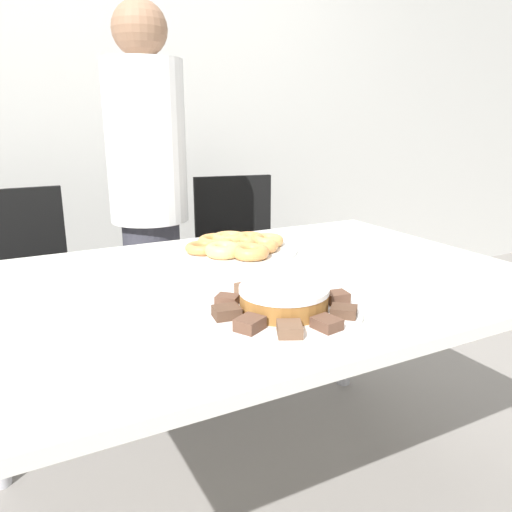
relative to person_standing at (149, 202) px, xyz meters
name	(u,v)px	position (x,y,z in m)	size (l,w,h in m)	color
ground_plane	(254,502)	(0.06, -0.79, -0.85)	(12.00, 12.00, 0.00)	gray
wall_back	(110,93)	(0.06, 0.84, 0.45)	(8.00, 0.05, 2.60)	beige
table	(254,305)	(0.06, -0.79, -0.18)	(1.52, 1.04, 0.75)	silver
person_standing	(149,202)	(0.00, 0.00, 0.00)	(0.31, 0.31, 1.59)	#383842
office_chair_left	(27,307)	(-0.49, 0.19, -0.42)	(0.45, 0.45, 0.89)	black
office_chair_right	(241,273)	(0.50, 0.19, -0.42)	(0.52, 0.52, 0.89)	black
plate_cake	(284,312)	(0.00, -1.05, -0.10)	(0.35, 0.35, 0.01)	white
plate_donuts	(237,250)	(0.14, -0.52, -0.10)	(0.40, 0.40, 0.01)	white
frosted_cake	(284,298)	(0.00, -1.05, -0.06)	(0.20, 0.20, 0.05)	#9E662D
lamington_0	(337,297)	(0.13, -1.07, -0.08)	(0.06, 0.05, 0.03)	brown
lamington_1	(312,289)	(0.11, -0.99, -0.08)	(0.07, 0.06, 0.02)	brown
lamington_2	(279,285)	(0.05, -0.93, -0.08)	(0.05, 0.06, 0.02)	brown
lamington_3	(248,289)	(-0.03, -0.92, -0.08)	(0.05, 0.06, 0.02)	brown
lamington_4	(227,300)	(-0.10, -0.96, -0.08)	(0.07, 0.07, 0.02)	brown
lamington_5	(227,312)	(-0.14, -1.03, -0.08)	(0.06, 0.06, 0.02)	#513828
lamington_6	(250,324)	(-0.12, -1.12, -0.08)	(0.07, 0.07, 0.03)	brown
lamington_7	(290,329)	(-0.06, -1.17, -0.08)	(0.07, 0.07, 0.02)	brown
lamington_8	(327,324)	(0.02, -1.18, -0.08)	(0.05, 0.06, 0.02)	brown
lamington_9	(344,311)	(0.09, -1.15, -0.08)	(0.07, 0.07, 0.02)	#513828
donut_0	(237,244)	(0.14, -0.52, -0.07)	(0.12, 0.12, 0.03)	#D18E4C
donut_1	(251,252)	(0.13, -0.64, -0.07)	(0.12, 0.12, 0.04)	#D18E4C
donut_2	(260,246)	(0.19, -0.58, -0.08)	(0.12, 0.12, 0.03)	#D18E4C
donut_3	(267,241)	(0.25, -0.53, -0.07)	(0.11, 0.11, 0.04)	tan
donut_4	(249,239)	(0.20, -0.48, -0.07)	(0.11, 0.11, 0.04)	#C68447
donut_5	(229,239)	(0.14, -0.45, -0.07)	(0.12, 0.12, 0.04)	tan
donut_6	(217,241)	(0.10, -0.45, -0.07)	(0.13, 0.13, 0.03)	#D18E4C
donut_7	(203,248)	(0.02, -0.51, -0.08)	(0.11, 0.11, 0.03)	#C68447
donut_8	(223,250)	(0.06, -0.58, -0.07)	(0.11, 0.11, 0.04)	#E5AD66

